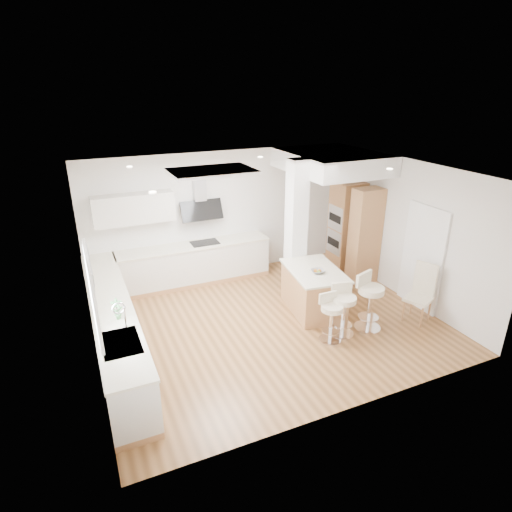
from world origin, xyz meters
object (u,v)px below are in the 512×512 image
dining_chair (422,290)px  bar_stool_b (343,307)px  bar_stool_c (369,299)px  bar_stool_a (331,315)px  peninsula (313,290)px

dining_chair → bar_stool_b: bearing=151.3°
bar_stool_b → bar_stool_c: bearing=11.0°
bar_stool_a → peninsula: bearing=73.7°
peninsula → dining_chair: 1.98m
bar_stool_a → dining_chair: (1.92, -0.07, 0.11)m
bar_stool_b → bar_stool_c: 0.53m
peninsula → bar_stool_b: 0.97m
bar_stool_a → bar_stool_c: (0.83, 0.06, 0.11)m
bar_stool_c → peninsula: bearing=100.3°
bar_stool_a → dining_chair: bearing=-2.9°
bar_stool_c → dining_chair: (1.09, -0.13, 0.00)m
bar_stool_a → dining_chair: size_ratio=0.78×
peninsula → bar_stool_c: bearing=-53.0°
bar_stool_a → bar_stool_b: bearing=13.8°
bar_stool_b → dining_chair: 1.62m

